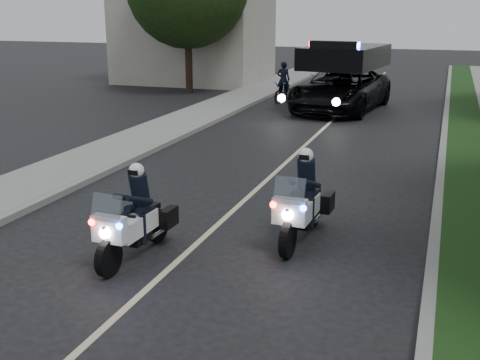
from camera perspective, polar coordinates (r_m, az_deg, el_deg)
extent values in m
plane|color=black|center=(8.72, -11.68, -12.65)|extent=(120.00, 120.00, 0.00)
cube|color=gray|center=(17.00, 18.65, 1.36)|extent=(0.20, 60.00, 0.15)
cube|color=#193814|center=(17.01, 21.00, 1.15)|extent=(1.20, 60.00, 0.16)
cube|color=gray|center=(18.86, -7.05, 3.49)|extent=(0.20, 60.00, 0.15)
cube|color=gray|center=(19.37, -9.98, 3.71)|extent=(2.00, 60.00, 0.16)
cube|color=#A8A396|center=(35.43, -4.40, 14.98)|extent=(8.00, 6.00, 7.00)
cube|color=#BFB78C|center=(17.50, 5.13, 2.32)|extent=(0.12, 50.00, 0.01)
imported|color=black|center=(25.73, 9.52, 6.58)|extent=(3.72, 6.72, 3.11)
imported|color=black|center=(27.70, 4.12, 7.43)|extent=(0.86, 1.87, 0.94)
imported|color=black|center=(27.70, 4.12, 7.43)|extent=(0.63, 0.46, 1.63)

